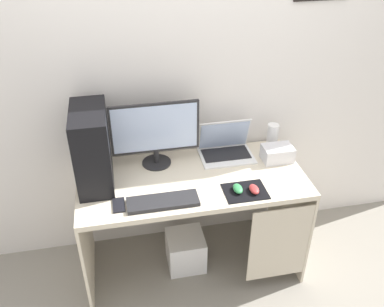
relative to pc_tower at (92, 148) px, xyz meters
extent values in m
plane|color=gray|center=(0.59, -0.08, -1.02)|extent=(8.00, 8.00, 0.00)
cube|color=silver|center=(0.59, 0.30, 0.28)|extent=(4.00, 0.04, 2.60)
cube|color=beige|center=(0.59, -0.08, -0.26)|extent=(1.45, 0.67, 0.03)
cube|color=beige|center=(-0.12, -0.08, -0.65)|extent=(0.02, 0.67, 0.74)
cube|color=beige|center=(1.31, -0.08, -0.65)|extent=(0.02, 0.67, 0.74)
cube|color=beige|center=(1.10, -0.41, -0.61)|extent=(0.40, 0.01, 0.59)
cube|color=black|center=(0.00, 0.00, 0.00)|extent=(0.21, 0.41, 0.49)
cylinder|color=#232326|center=(0.39, 0.13, -0.24)|extent=(0.19, 0.19, 0.01)
cylinder|color=#232326|center=(0.39, 0.13, -0.19)|extent=(0.04, 0.04, 0.09)
cube|color=#232326|center=(0.39, 0.12, 0.03)|extent=(0.57, 0.02, 0.34)
cube|color=#B2C6EA|center=(0.39, 0.11, 0.03)|extent=(0.54, 0.00, 0.31)
cube|color=white|center=(0.87, 0.11, -0.24)|extent=(0.36, 0.25, 0.01)
cube|color=black|center=(0.87, 0.13, -0.23)|extent=(0.32, 0.17, 0.00)
cube|color=white|center=(0.87, 0.20, -0.12)|extent=(0.36, 0.07, 0.24)
cube|color=#ADC1E5|center=(0.87, 0.19, -0.12)|extent=(0.34, 0.06, 0.21)
cylinder|color=white|center=(1.22, 0.17, -0.16)|extent=(0.08, 0.08, 0.18)
cube|color=silver|center=(1.20, 0.01, -0.20)|extent=(0.20, 0.14, 0.10)
cube|color=#232326|center=(0.38, -0.30, -0.23)|extent=(0.42, 0.14, 0.02)
cube|color=black|center=(0.88, -0.29, -0.24)|extent=(0.26, 0.20, 0.00)
ellipsoid|color=#338C4C|center=(0.83, -0.28, -0.22)|extent=(0.06, 0.10, 0.03)
ellipsoid|color=#B23333|center=(0.93, -0.30, -0.22)|extent=(0.06, 0.10, 0.03)
cube|color=black|center=(0.12, -0.27, -0.24)|extent=(0.07, 0.13, 0.01)
cube|color=white|center=(0.55, -0.08, -0.89)|extent=(0.26, 0.26, 0.26)
camera|label=1|loc=(0.17, -2.18, 1.31)|focal=38.85mm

